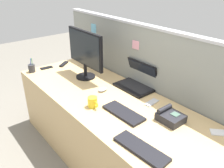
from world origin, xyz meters
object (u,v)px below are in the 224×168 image
Objects in this scene: computer_mouse_right_hand at (103,89)px; cell_phone_white_slab at (220,133)px; desktop_monitor at (85,51)px; coffee_mug at (93,102)px; cell_phone_silver_slab at (152,103)px; desk_phone at (170,117)px; tv_remote at (64,64)px; cell_phone_black_slab at (47,68)px; keyboard_spare at (123,113)px; laptop at (138,81)px; keyboard_main at (141,149)px; pen_cup at (32,68)px.

computer_mouse_right_hand reaches higher than cell_phone_white_slab.
desktop_monitor reaches higher than coffee_mug.
cell_phone_silver_slab is 1.08× the size of cell_phone_white_slab.
desk_phone is 1.11× the size of tv_remote.
cell_phone_white_slab is at bearing 18.75° from cell_phone_black_slab.
keyboard_spare reaches higher than cell_phone_black_slab.
computer_mouse_right_hand is 0.30m from coffee_mug.
desktop_monitor reaches higher than laptop.
desk_phone reaches higher than cell_phone_white_slab.
computer_mouse_right_hand reaches higher than tv_remote.
desk_phone is at bearing -33.21° from tv_remote.
desk_phone is at bearing 15.89° from cell_phone_black_slab.
tv_remote is at bearing 164.10° from keyboard_main.
cell_phone_black_slab is at bearing -176.10° from computer_mouse_right_hand.
cell_phone_black_slab is at bearing -155.98° from desktop_monitor.
desktop_monitor is 1.54× the size of keyboard_spare.
pen_cup reaches higher than cell_phone_silver_slab.
cell_phone_white_slab is (0.63, 0.38, -0.01)m from keyboard_spare.
computer_mouse_right_hand is 0.70× the size of cell_phone_black_slab.
desk_phone is at bearing -25.99° from cell_phone_silver_slab.
desk_phone is 1.28× the size of cell_phone_silver_slab.
laptop is at bearing -136.55° from cell_phone_white_slab.
tv_remote is at bearing -125.48° from cell_phone_white_slab.
desktop_monitor is at bearing 30.13° from cell_phone_black_slab.
desk_phone reaches higher than computer_mouse_right_hand.
pen_cup is at bearing -165.54° from computer_mouse_right_hand.
desk_phone is 0.37m from keyboard_spare.
desktop_monitor is 3.39× the size of pen_cup.
pen_cup reaches higher than keyboard_main.
cell_phone_black_slab is (-0.89, -0.17, -0.01)m from computer_mouse_right_hand.
keyboard_main is 3.31× the size of coffee_mug.
desktop_monitor is 0.70m from pen_cup.
keyboard_main is 2.89× the size of cell_phone_white_slab.
cell_phone_black_slab is 1.39m from cell_phone_silver_slab.
cell_phone_silver_slab is (-0.27, 0.09, -0.03)m from desk_phone.
desk_phone is at bearing -21.59° from laptop.
keyboard_spare is 0.31m from cell_phone_silver_slab.
desktop_monitor is 1.47m from cell_phone_white_slab.
coffee_mug reaches higher than cell_phone_black_slab.
desktop_monitor is 0.64m from laptop.
cell_phone_silver_slab is (0.45, 0.20, -0.01)m from computer_mouse_right_hand.
coffee_mug reaches higher than cell_phone_white_slab.
desktop_monitor is 0.63m from cell_phone_black_slab.
computer_mouse_right_hand reaches higher than keyboard_spare.
keyboard_spare is (0.28, -0.45, -0.05)m from laptop.
cell_phone_black_slab is 1.07m from coffee_mug.
desk_phone is 1.38× the size of cell_phone_white_slab.
desk_phone is 0.37m from cell_phone_white_slab.
desktop_monitor reaches higher than keyboard_main.
cell_phone_black_slab and cell_phone_silver_slab have the same top height.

